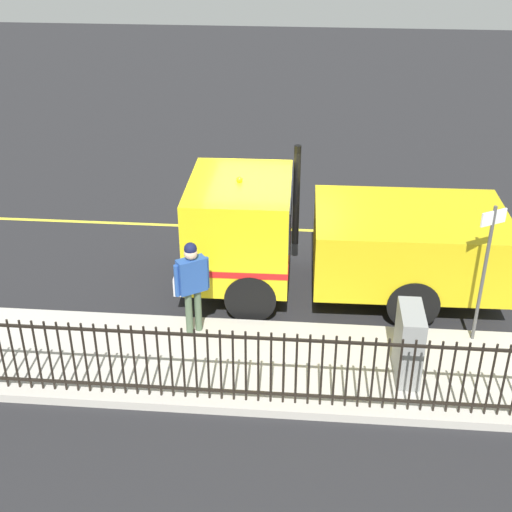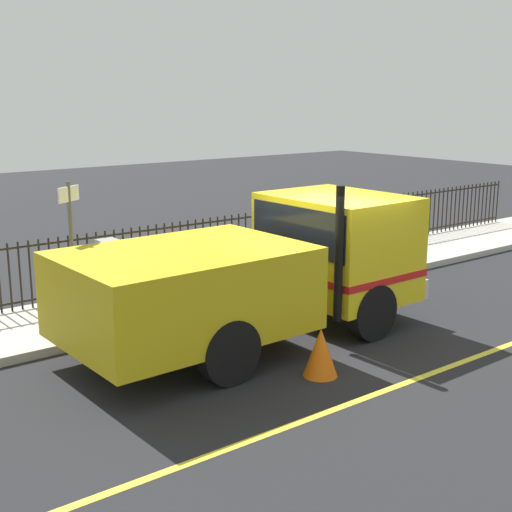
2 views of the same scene
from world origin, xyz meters
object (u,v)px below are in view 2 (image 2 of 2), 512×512
(street_sign, at_px, (71,242))
(worker_standing, at_px, (297,234))
(utility_cabinet, at_px, (115,274))
(traffic_cone, at_px, (321,352))
(work_truck, at_px, (271,264))

(street_sign, bearing_deg, worker_standing, -87.71)
(utility_cabinet, xyz_separation_m, traffic_cone, (-4.55, -0.99, -0.40))
(work_truck, bearing_deg, street_sign, -122.13)
(traffic_cone, bearing_deg, worker_standing, -36.29)
(worker_standing, relative_size, traffic_cone, 2.43)
(utility_cabinet, distance_m, traffic_cone, 4.67)
(worker_standing, relative_size, utility_cabinet, 1.44)
(traffic_cone, relative_size, street_sign, 0.29)
(worker_standing, bearing_deg, utility_cabinet, -48.89)
(utility_cabinet, xyz_separation_m, street_sign, (-1.14, 1.29, 0.96))
(work_truck, distance_m, utility_cabinet, 3.21)
(work_truck, height_order, utility_cabinet, work_truck)
(street_sign, bearing_deg, traffic_cone, -146.30)
(work_truck, relative_size, street_sign, 2.45)
(street_sign, bearing_deg, work_truck, -121.14)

